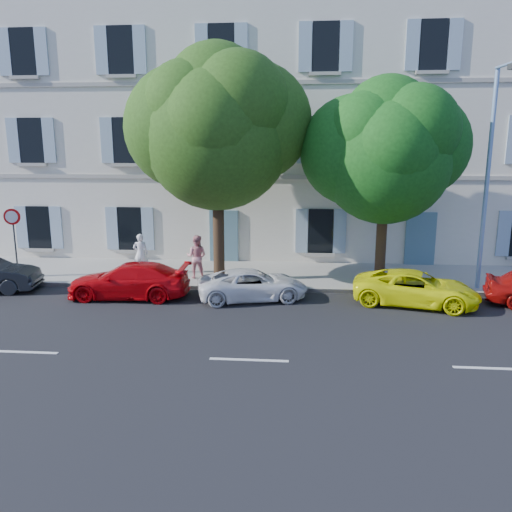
# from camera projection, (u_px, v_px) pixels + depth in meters

# --- Properties ---
(ground) EXTENTS (90.00, 90.00, 0.00)m
(ground) POSITION_uv_depth(u_px,v_px,m) (261.00, 310.00, 16.45)
(ground) COLOR black
(sidewalk) EXTENTS (36.00, 4.50, 0.15)m
(sidewalk) POSITION_uv_depth(u_px,v_px,m) (269.00, 275.00, 20.77)
(sidewalk) COLOR #A09E96
(sidewalk) RESTS_ON ground
(kerb) EXTENTS (36.00, 0.16, 0.16)m
(kerb) POSITION_uv_depth(u_px,v_px,m) (265.00, 289.00, 18.65)
(kerb) COLOR #9E998E
(kerb) RESTS_ON ground
(building) EXTENTS (28.00, 7.00, 12.00)m
(building) POSITION_uv_depth(u_px,v_px,m) (276.00, 133.00, 25.13)
(building) COLOR beige
(building) RESTS_ON ground
(car_red_coupe) EXTENTS (4.34, 1.85, 1.25)m
(car_red_coupe) POSITION_uv_depth(u_px,v_px,m) (129.00, 280.00, 17.76)
(car_red_coupe) COLOR red
(car_red_coupe) RESTS_ON ground
(car_white_coupe) EXTENTS (4.17, 2.66, 1.07)m
(car_white_coupe) POSITION_uv_depth(u_px,v_px,m) (253.00, 285.00, 17.56)
(car_white_coupe) COLOR white
(car_white_coupe) RESTS_ON ground
(car_yellow_supercar) EXTENTS (4.49, 2.84, 1.16)m
(car_yellow_supercar) POSITION_uv_depth(u_px,v_px,m) (416.00, 288.00, 16.94)
(car_yellow_supercar) COLOR #FBFF0A
(car_yellow_supercar) RESTS_ON ground
(tree_left) EXTENTS (5.55, 5.55, 8.60)m
(tree_left) POSITION_uv_depth(u_px,v_px,m) (217.00, 136.00, 18.50)
(tree_left) COLOR #3A2819
(tree_left) RESTS_ON sidewalk
(tree_right) EXTENTS (4.78, 4.78, 7.37)m
(tree_right) POSITION_uv_depth(u_px,v_px,m) (385.00, 158.00, 18.06)
(tree_right) COLOR #3A2819
(tree_right) RESTS_ON sidewalk
(road_sign) EXTENTS (0.64, 0.16, 2.77)m
(road_sign) POSITION_uv_depth(u_px,v_px,m) (13.00, 228.00, 19.71)
(road_sign) COLOR #383A3D
(road_sign) RESTS_ON sidewalk
(street_lamp) EXTENTS (0.28, 1.66, 7.81)m
(street_lamp) POSITION_uv_depth(u_px,v_px,m) (490.00, 168.00, 17.49)
(street_lamp) COLOR #7293BF
(street_lamp) RESTS_ON sidewalk
(pedestrian_a) EXTENTS (0.66, 0.48, 1.67)m
(pedestrian_a) POSITION_uv_depth(u_px,v_px,m) (141.00, 254.00, 20.56)
(pedestrian_a) COLOR silver
(pedestrian_a) RESTS_ON sidewalk
(pedestrian_b) EXTENTS (0.91, 0.74, 1.73)m
(pedestrian_b) POSITION_uv_depth(u_px,v_px,m) (197.00, 257.00, 19.86)
(pedestrian_b) COLOR #D0858B
(pedestrian_b) RESTS_ON sidewalk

